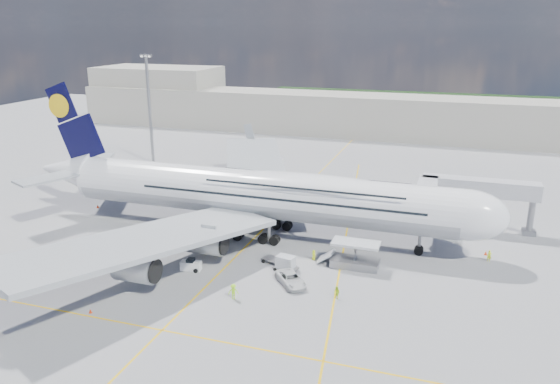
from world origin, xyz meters
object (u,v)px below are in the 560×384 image
(service_van, at_px, (291,279))
(crew_loader, at_px, (337,293))
(dolly_back, at_px, (76,252))
(catering_truck_outer, at_px, (266,162))
(cone_tail, at_px, (98,206))
(airliner, at_px, (259,193))
(cargo_loader, at_px, (354,258))
(dolly_row_b, at_px, (115,242))
(cone_wing_right_outer, at_px, (90,311))
(cone_wing_right_inner, at_px, (124,254))
(baggage_tug, at_px, (191,265))
(light_mast, at_px, (150,108))
(crew_wing, at_px, (124,241))
(dolly_nose_far, at_px, (286,263))
(cone_wing_left_inner, at_px, (280,202))
(catering_truck_inner, at_px, (282,187))
(crew_nose, at_px, (489,256))
(dolly_nose_near, at_px, (274,260))
(crew_van, at_px, (314,255))
(crew_tug, at_px, (233,292))
(dolly_row_c, at_px, (135,246))
(cone_wing_left_outer, at_px, (221,174))
(jet_bridge, at_px, (459,192))
(cone_nose, at_px, (486,253))
(dolly_row_a, at_px, (129,271))

(service_van, height_order, crew_loader, crew_loader)
(dolly_back, xyz_separation_m, catering_truck_outer, (9.31, 54.24, 1.03))
(cone_tail, bearing_deg, airliner, -5.09)
(cargo_loader, height_order, crew_loader, cargo_loader)
(dolly_row_b, height_order, cone_wing_right_outer, dolly_row_b)
(cone_wing_right_inner, bearing_deg, cargo_loader, 11.99)
(cone_wing_right_inner, height_order, cone_wing_right_outer, same)
(baggage_tug, bearing_deg, cone_tail, 140.20)
(dolly_row_b, bearing_deg, light_mast, 125.39)
(cargo_loader, relative_size, crew_wing, 4.92)
(cargo_loader, height_order, light_mast, light_mast)
(dolly_nose_far, distance_m, cone_wing_left_inner, 28.63)
(airliner, relative_size, catering_truck_inner, 11.47)
(crew_nose, relative_size, crew_wing, 0.97)
(crew_loader, height_order, cone_wing_left_inner, crew_loader)
(cargo_loader, height_order, service_van, cargo_loader)
(catering_truck_inner, bearing_deg, dolly_nose_near, -64.27)
(cargo_loader, relative_size, crew_van, 5.72)
(cargo_loader, xyz_separation_m, crew_tug, (-12.14, -13.86, -0.26))
(light_mast, xyz_separation_m, dolly_row_c, (24.59, -46.20, -12.83))
(dolly_row_c, distance_m, catering_truck_inner, 33.94)
(crew_van, relative_size, crew_tug, 0.75)
(service_van, distance_m, cone_wing_left_inner, 32.93)
(dolly_nose_far, bearing_deg, dolly_row_b, -168.62)
(dolly_back, distance_m, service_van, 31.62)
(dolly_back, xyz_separation_m, cone_wing_left_outer, (1.31, 47.19, -0.64))
(jet_bridge, distance_m, cargo_loader, 22.93)
(service_van, distance_m, crew_van, 8.44)
(dolly_row_b, distance_m, cone_nose, 54.70)
(cargo_loader, distance_m, cone_tail, 50.17)
(dolly_row_a, distance_m, crew_tug, 16.26)
(jet_bridge, height_order, dolly_nose_far, jet_bridge)
(catering_truck_inner, relative_size, cone_wing_left_outer, 11.14)
(service_van, relative_size, crew_tug, 2.83)
(cargo_loader, xyz_separation_m, service_van, (-6.63, -8.00, -0.47))
(dolly_nose_far, distance_m, crew_nose, 28.96)
(cone_wing_right_outer, bearing_deg, crew_loader, 25.03)
(dolly_nose_near, bearing_deg, dolly_back, -146.52)
(dolly_back, height_order, service_van, dolly_back)
(dolly_back, distance_m, cone_wing_left_outer, 47.21)
(cone_tail, bearing_deg, dolly_row_c, -39.79)
(service_van, distance_m, crew_loader, 6.70)
(dolly_back, height_order, crew_nose, dolly_back)
(cone_wing_right_outer, bearing_deg, dolly_row_b, 116.05)
(dolly_nose_near, relative_size, cone_nose, 6.44)
(airliner, distance_m, dolly_back, 28.15)
(cone_tail, bearing_deg, crew_loader, -22.07)
(jet_bridge, distance_m, crew_nose, 12.88)
(crew_wing, bearing_deg, crew_tug, -101.98)
(crew_wing, xyz_separation_m, cone_wing_left_inner, (15.86, 26.74, -0.62))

